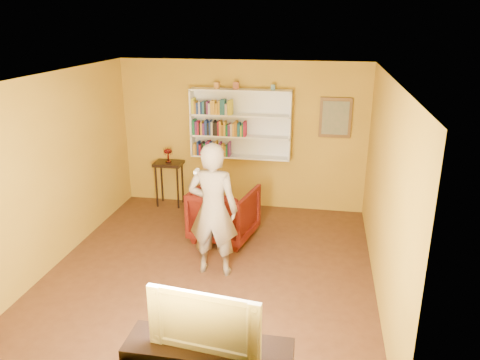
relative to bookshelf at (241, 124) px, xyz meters
name	(u,v)px	position (x,y,z in m)	size (l,w,h in m)	color
room_shell	(210,203)	(0.00, -2.41, -0.58)	(5.30, 5.80, 2.88)	#442616
bookshelf	(241,124)	(0.00, 0.00, 0.00)	(1.80, 0.29, 1.23)	white
books_row_lower	(212,149)	(-0.52, -0.11, -0.47)	(0.68, 0.19, 0.27)	gold
books_row_middle	(219,128)	(-0.37, -0.11, -0.08)	(0.97, 0.19, 0.27)	#16643B
books_row_upper	(212,107)	(-0.50, -0.11, 0.30)	(0.72, 0.18, 0.27)	gold
ornament_left	(217,85)	(-0.42, -0.06, 0.68)	(0.08, 0.08, 0.11)	#C07E36
ornament_centre	(236,86)	(-0.08, -0.06, 0.68)	(0.09, 0.09, 0.12)	#974F32
ornament_right	(273,87)	(0.57, -0.06, 0.67)	(0.07, 0.07, 0.10)	slate
framed_painting	(335,118)	(1.65, 0.05, 0.16)	(0.55, 0.05, 0.70)	#573918
console_table	(169,170)	(-1.35, -0.16, -0.89)	(0.52, 0.40, 0.85)	black
ruby_lustre	(168,152)	(-1.35, -0.16, -0.56)	(0.16, 0.16, 0.26)	maroon
armchair	(224,213)	(-0.03, -1.37, -1.16)	(0.92, 0.95, 0.87)	#400604
person	(213,210)	(0.05, -2.45, -0.65)	(0.69, 0.45, 1.88)	#796A59
game_remote	(196,171)	(-0.10, -2.66, -0.04)	(0.04, 0.15, 0.04)	white
television	(208,317)	(0.53, -4.66, -0.74)	(1.05, 0.14, 0.60)	black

